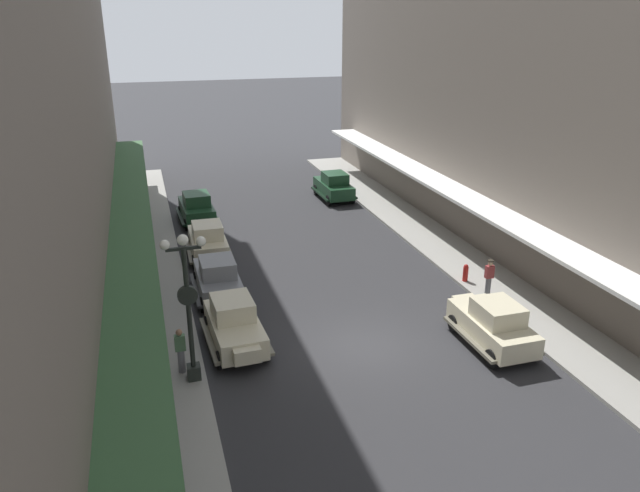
{
  "coord_description": "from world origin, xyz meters",
  "views": [
    {
      "loc": [
        -7.35,
        -18.71,
        11.66
      ],
      "look_at": [
        0.0,
        6.0,
        1.8
      ],
      "focal_mm": 34.17,
      "sensor_mm": 36.0,
      "label": 1
    }
  ],
  "objects_px": {
    "parked_car_0": "(208,239)",
    "pedestrian_1": "(181,350)",
    "parked_car_1": "(197,207)",
    "lamp_post_with_clock": "(188,303)",
    "fire_hydrant": "(466,273)",
    "parked_car_4": "(218,277)",
    "parked_car_5": "(234,323)",
    "pedestrian_0": "(489,277)",
    "parked_car_3": "(334,185)",
    "parked_car_2": "(493,323)"
  },
  "relations": [
    {
      "from": "parked_car_3",
      "to": "parked_car_0",
      "type": "bearing_deg",
      "value": -139.02
    },
    {
      "from": "parked_car_5",
      "to": "pedestrian_0",
      "type": "height_order",
      "value": "parked_car_5"
    },
    {
      "from": "parked_car_3",
      "to": "lamp_post_with_clock",
      "type": "bearing_deg",
      "value": -119.9
    },
    {
      "from": "lamp_post_with_clock",
      "to": "pedestrian_0",
      "type": "xyz_separation_m",
      "value": [
        12.9,
        2.89,
        -1.97
      ]
    },
    {
      "from": "parked_car_1",
      "to": "pedestrian_1",
      "type": "xyz_separation_m",
      "value": [
        -2.22,
        -16.57,
        0.05
      ]
    },
    {
      "from": "fire_hydrant",
      "to": "pedestrian_0",
      "type": "bearing_deg",
      "value": -85.06
    },
    {
      "from": "parked_car_5",
      "to": "fire_hydrant",
      "type": "relative_size",
      "value": 5.25
    },
    {
      "from": "parked_car_0",
      "to": "pedestrian_1",
      "type": "height_order",
      "value": "parked_car_0"
    },
    {
      "from": "parked_car_5",
      "to": "lamp_post_with_clock",
      "type": "relative_size",
      "value": 0.84
    },
    {
      "from": "parked_car_1",
      "to": "parked_car_2",
      "type": "distance_m",
      "value": 19.97
    },
    {
      "from": "parked_car_2",
      "to": "pedestrian_0",
      "type": "xyz_separation_m",
      "value": [
        1.98,
        3.58,
        0.07
      ]
    },
    {
      "from": "parked_car_3",
      "to": "parked_car_5",
      "type": "bearing_deg",
      "value": -118.51
    },
    {
      "from": "parked_car_3",
      "to": "parked_car_4",
      "type": "bearing_deg",
      "value": -126.17
    },
    {
      "from": "parked_car_4",
      "to": "fire_hydrant",
      "type": "height_order",
      "value": "parked_car_4"
    },
    {
      "from": "parked_car_4",
      "to": "parked_car_5",
      "type": "bearing_deg",
      "value": -89.64
    },
    {
      "from": "parked_car_1",
      "to": "parked_car_4",
      "type": "bearing_deg",
      "value": -90.97
    },
    {
      "from": "lamp_post_with_clock",
      "to": "fire_hydrant",
      "type": "height_order",
      "value": "lamp_post_with_clock"
    },
    {
      "from": "parked_car_2",
      "to": "pedestrian_1",
      "type": "height_order",
      "value": "parked_car_2"
    },
    {
      "from": "parked_car_3",
      "to": "parked_car_5",
      "type": "relative_size",
      "value": 0.99
    },
    {
      "from": "parked_car_2",
      "to": "parked_car_3",
      "type": "height_order",
      "value": "same"
    },
    {
      "from": "parked_car_1",
      "to": "parked_car_5",
      "type": "bearing_deg",
      "value": -90.58
    },
    {
      "from": "parked_car_3",
      "to": "lamp_post_with_clock",
      "type": "xyz_separation_m",
      "value": [
        -11.17,
        -19.42,
        2.04
      ]
    },
    {
      "from": "parked_car_5",
      "to": "parked_car_4",
      "type": "bearing_deg",
      "value": 90.36
    },
    {
      "from": "lamp_post_with_clock",
      "to": "parked_car_3",
      "type": "bearing_deg",
      "value": 60.1
    },
    {
      "from": "parked_car_0",
      "to": "fire_hydrant",
      "type": "distance_m",
      "value": 12.84
    },
    {
      "from": "parked_car_0",
      "to": "parked_car_3",
      "type": "bearing_deg",
      "value": 40.98
    },
    {
      "from": "pedestrian_0",
      "to": "parked_car_0",
      "type": "bearing_deg",
      "value": 142.68
    },
    {
      "from": "parked_car_2",
      "to": "parked_car_5",
      "type": "bearing_deg",
      "value": 163.54
    },
    {
      "from": "parked_car_0",
      "to": "parked_car_5",
      "type": "xyz_separation_m",
      "value": [
        -0.12,
        -9.29,
        0.0
      ]
    },
    {
      "from": "parked_car_4",
      "to": "pedestrian_1",
      "type": "bearing_deg",
      "value": -109.01
    },
    {
      "from": "fire_hydrant",
      "to": "parked_car_1",
      "type": "bearing_deg",
      "value": 130.96
    },
    {
      "from": "fire_hydrant",
      "to": "pedestrian_1",
      "type": "xyz_separation_m",
      "value": [
        -13.1,
        -4.04,
        0.43
      ]
    },
    {
      "from": "parked_car_5",
      "to": "pedestrian_0",
      "type": "relative_size",
      "value": 2.58
    },
    {
      "from": "parked_car_0",
      "to": "parked_car_1",
      "type": "distance_m",
      "value": 5.79
    },
    {
      "from": "parked_car_5",
      "to": "lamp_post_with_clock",
      "type": "height_order",
      "value": "lamp_post_with_clock"
    },
    {
      "from": "parked_car_0",
      "to": "pedestrian_1",
      "type": "distance_m",
      "value": 11.01
    },
    {
      "from": "parked_car_5",
      "to": "parked_car_2",
      "type": "bearing_deg",
      "value": -16.46
    },
    {
      "from": "parked_car_4",
      "to": "lamp_post_with_clock",
      "type": "bearing_deg",
      "value": -104.65
    },
    {
      "from": "parked_car_1",
      "to": "pedestrian_1",
      "type": "bearing_deg",
      "value": -97.65
    },
    {
      "from": "lamp_post_with_clock",
      "to": "parked_car_4",
      "type": "bearing_deg",
      "value": 75.35
    },
    {
      "from": "parked_car_0",
      "to": "fire_hydrant",
      "type": "xyz_separation_m",
      "value": [
        10.91,
        -6.75,
        -0.38
      ]
    },
    {
      "from": "parked_car_0",
      "to": "parked_car_5",
      "type": "relative_size",
      "value": 0.99
    },
    {
      "from": "lamp_post_with_clock",
      "to": "fire_hydrant",
      "type": "xyz_separation_m",
      "value": [
        12.75,
        4.57,
        -2.42
      ]
    },
    {
      "from": "parked_car_3",
      "to": "pedestrian_1",
      "type": "relative_size",
      "value": 2.61
    },
    {
      "from": "parked_car_5",
      "to": "pedestrian_0",
      "type": "xyz_separation_m",
      "value": [
        11.18,
        0.86,
        0.07
      ]
    },
    {
      "from": "parked_car_0",
      "to": "parked_car_2",
      "type": "distance_m",
      "value": 15.06
    },
    {
      "from": "parked_car_2",
      "to": "fire_hydrant",
      "type": "bearing_deg",
      "value": 70.81
    },
    {
      "from": "fire_hydrant",
      "to": "parked_car_4",
      "type": "bearing_deg",
      "value": 170.3
    },
    {
      "from": "pedestrian_1",
      "to": "lamp_post_with_clock",
      "type": "bearing_deg",
      "value": -56.25
    },
    {
      "from": "parked_car_3",
      "to": "pedestrian_1",
      "type": "distance_m",
      "value": 22.13
    }
  ]
}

